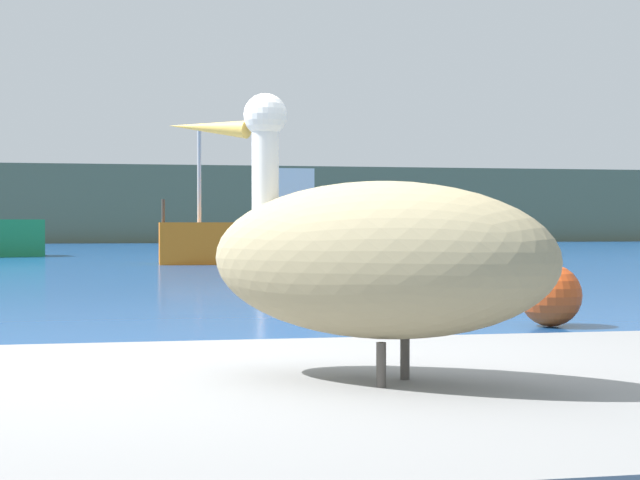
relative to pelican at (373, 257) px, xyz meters
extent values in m
cube|color=#5B664C|center=(-0.72, 70.62, 1.44)|extent=(140.00, 17.36, 5.04)
ellipsoid|color=#958763|center=(0.01, -0.01, -0.01)|extent=(1.21, 1.13, 0.49)
cylinder|color=white|center=(-0.30, 0.25, 0.24)|extent=(0.09, 0.09, 0.35)
sphere|color=white|center=(-0.30, 0.25, 0.46)|extent=(0.14, 0.14, 0.14)
cone|color=gold|center=(-0.48, 0.41, 0.43)|extent=(0.29, 0.26, 0.09)
cylinder|color=#4C4742|center=(0.00, -0.11, -0.32)|extent=(0.03, 0.03, 0.14)
cylinder|color=#4C4742|center=(0.11, 0.02, -0.32)|extent=(0.03, 0.03, 0.14)
cube|color=orange|center=(3.24, 27.36, -0.46)|extent=(6.03, 2.14, 1.25)
cube|color=silver|center=(4.07, 27.35, 0.98)|extent=(1.58, 1.57, 1.62)
cylinder|color=#B2B2B2|center=(1.44, 27.39, 1.61)|extent=(0.12, 0.12, 2.90)
cylinder|color=#3F382D|center=(0.36, 27.41, 0.52)|extent=(0.10, 0.10, 0.70)
sphere|color=#E54C19|center=(4.09, 7.87, -0.72)|extent=(0.72, 0.72, 0.72)
camera|label=1|loc=(-0.76, -3.03, 0.10)|focal=56.24mm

